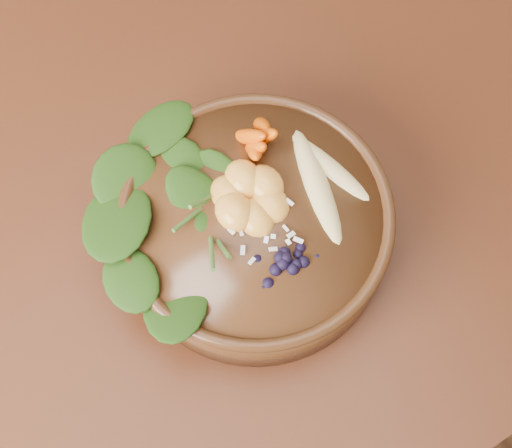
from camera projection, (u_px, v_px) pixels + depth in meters
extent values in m
plane|color=#381E0F|center=(189.00, 335.00, 1.53)|extent=(4.00, 4.00, 0.00)
cube|color=#4D220F|center=(136.00, 194.00, 0.85)|extent=(1.60, 0.90, 0.04)
cylinder|color=#4D2C16|center=(256.00, 227.00, 0.77)|extent=(0.31, 0.31, 0.08)
ellipsoid|color=#E0CC84|center=(331.00, 162.00, 0.74)|extent=(0.06, 0.15, 0.02)
ellipsoid|color=#E0CC84|center=(318.00, 179.00, 0.73)|extent=(0.06, 0.15, 0.02)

